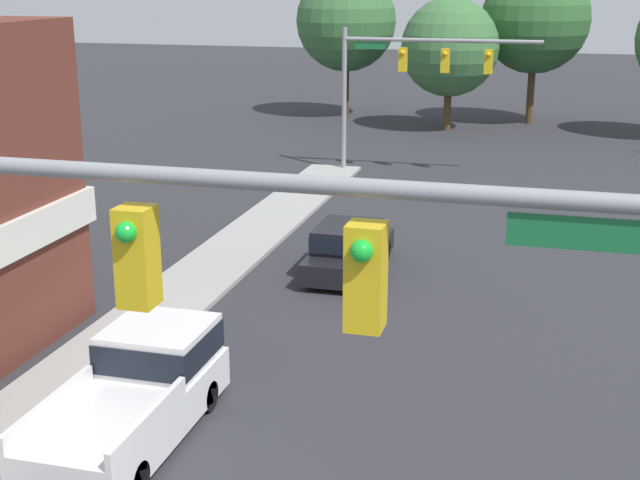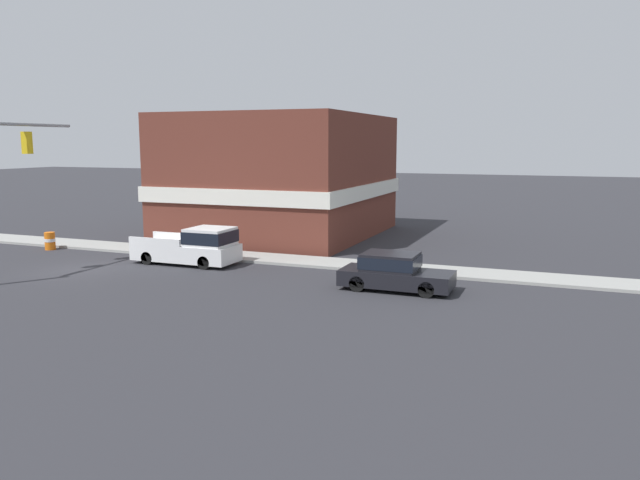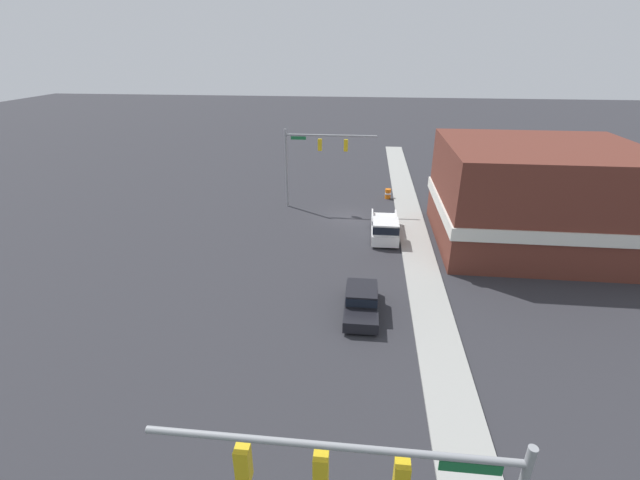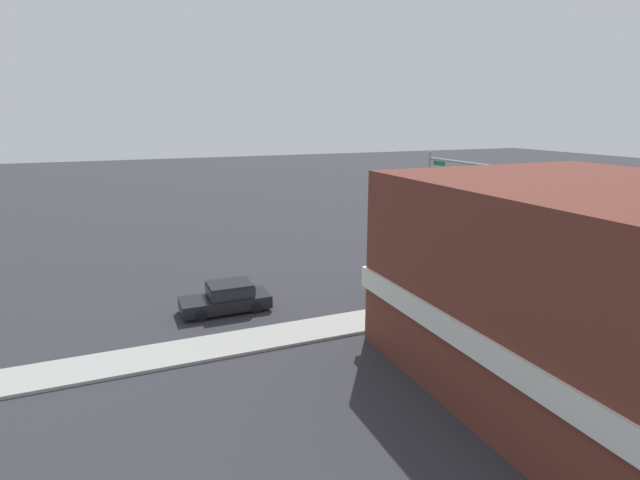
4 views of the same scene
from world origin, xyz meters
TOP-DOWN VIEW (x-y plane):
  - ground_plane at (0.00, 0.00)m, footprint 200.00×200.00m
  - sidewalk_curb at (-5.70, 0.00)m, footprint 2.40×60.00m
  - near_signal_assembly at (3.36, -2.44)m, footprint 8.45×0.49m
  - car_lead at (-1.56, 15.15)m, footprint 1.94×4.64m
  - pickup_truck_parked at (-3.24, 4.38)m, footprint 2.12×5.35m
  - construction_barrel at (-3.90, -5.75)m, footprint 0.60×0.60m
  - corner_brick_building at (-14.38, 4.05)m, footprint 14.27×12.20m

SIDE VIEW (x-z plane):
  - ground_plane at x=0.00m, z-range 0.00..0.00m
  - sidewalk_curb at x=-5.70m, z-range 0.00..0.14m
  - construction_barrel at x=-3.90m, z-range 0.01..1.02m
  - car_lead at x=-1.56m, z-range 0.03..1.58m
  - pickup_truck_parked at x=-3.24m, z-range -0.02..1.88m
  - corner_brick_building at x=-14.38m, z-range -0.09..7.74m
  - near_signal_assembly at x=3.36m, z-range 1.72..9.16m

